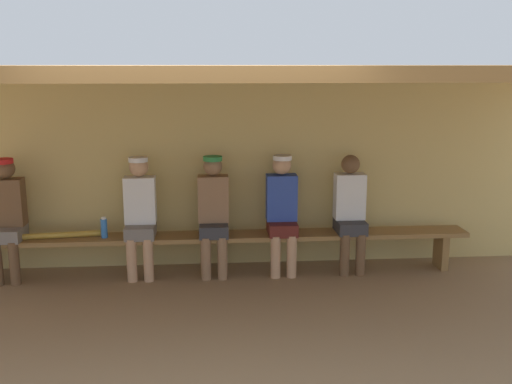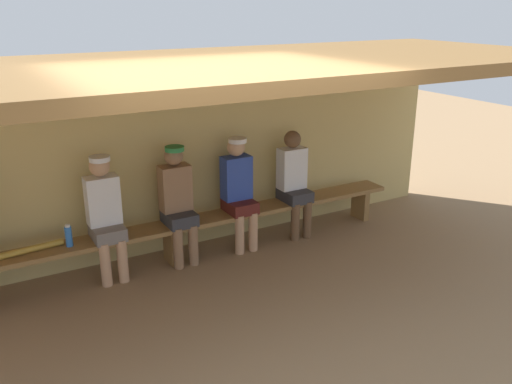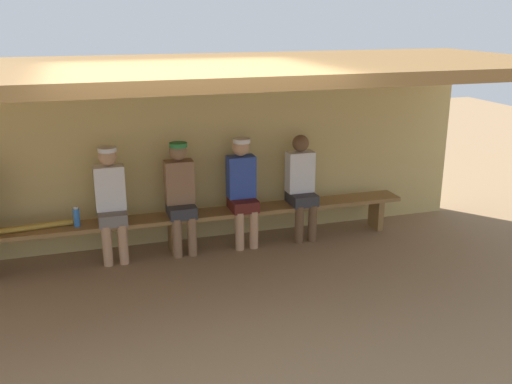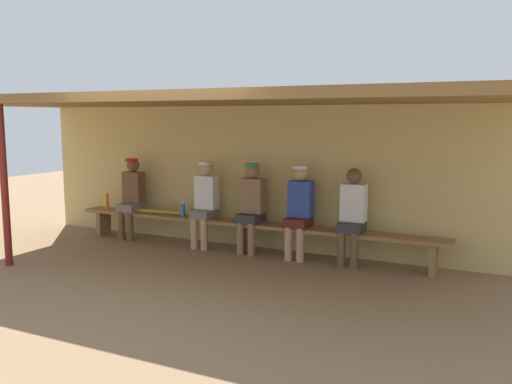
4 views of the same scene
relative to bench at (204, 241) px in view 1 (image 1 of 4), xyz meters
name	(u,v)px [view 1 (image 1 of 4)]	position (x,y,z in m)	size (l,w,h in m)	color
ground_plane	(203,335)	(0.00, -1.55, -0.39)	(24.00, 24.00, 0.00)	#8C6D4C
back_wall	(203,171)	(0.00, 0.45, 0.71)	(8.00, 0.20, 2.20)	tan
dugout_roof	(199,72)	(0.00, -0.85, 1.87)	(8.00, 2.80, 0.12)	brown
bench	(204,241)	(0.00, 0.00, 0.00)	(6.00, 0.36, 0.46)	olive
player_near_post	(282,208)	(0.88, 0.00, 0.36)	(0.34, 0.42, 1.34)	#591E19
player_with_sunglasses	(350,209)	(1.66, 0.00, 0.34)	(0.34, 0.42, 1.34)	#333338
player_leftmost	(213,210)	(0.11, 0.00, 0.36)	(0.34, 0.42, 1.34)	#333338
player_middle	(140,211)	(-0.70, 0.00, 0.36)	(0.34, 0.42, 1.34)	slate
player_in_red	(7,214)	(-2.12, 0.00, 0.36)	(0.34, 0.42, 1.34)	slate
water_bottle_clear	(104,228)	(-1.09, -0.03, 0.18)	(0.07, 0.07, 0.23)	blue
baseball_bat	(61,235)	(-1.56, 0.00, 0.11)	(0.07, 0.07, 0.85)	#B28C33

